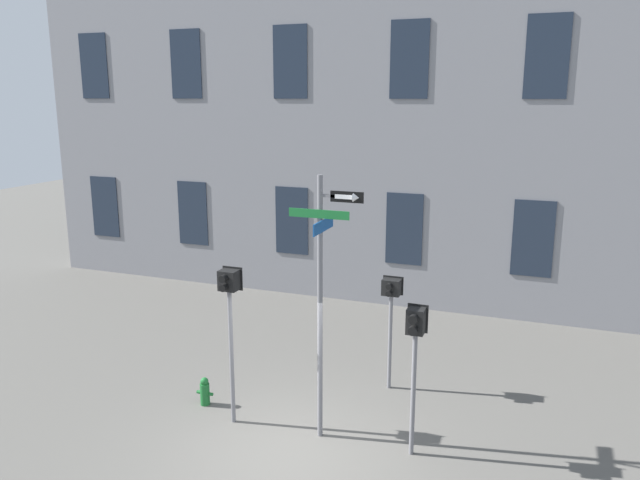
{
  "coord_description": "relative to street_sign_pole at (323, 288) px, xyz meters",
  "views": [
    {
      "loc": [
        3.85,
        -8.66,
        5.91
      ],
      "look_at": [
        0.27,
        0.76,
        3.59
      ],
      "focal_mm": 35.0,
      "sensor_mm": 36.0,
      "label": 1
    }
  ],
  "objects": [
    {
      "name": "pedestrian_signal_right",
      "position": [
        1.6,
        -0.01,
        -0.72
      ],
      "size": [
        0.34,
        0.4,
        2.62
      ],
      "color": "slate",
      "rests_on": "ground_plane"
    },
    {
      "name": "pedestrian_signal_left",
      "position": [
        -1.73,
        -0.12,
        -0.45
      ],
      "size": [
        0.39,
        0.4,
        2.96
      ],
      "color": "slate",
      "rests_on": "ground_plane"
    },
    {
      "name": "street_sign_pole",
      "position": [
        0.0,
        0.0,
        0.0
      ],
      "size": [
        1.27,
        0.91,
        4.67
      ],
      "color": "slate",
      "rests_on": "ground_plane"
    },
    {
      "name": "pedestrian_signal_across",
      "position": [
        0.62,
        2.27,
        -0.88
      ],
      "size": [
        0.42,
        0.4,
        2.38
      ],
      "color": "slate",
      "rests_on": "ground_plane"
    },
    {
      "name": "fire_hydrant",
      "position": [
        -2.57,
        0.28,
        -2.49
      ],
      "size": [
        0.35,
        0.19,
        0.57
      ],
      "color": "#196028",
      "rests_on": "ground_plane"
    },
    {
      "name": "building_facade",
      "position": [
        -0.33,
        7.7,
        4.11
      ],
      "size": [
        24.0,
        0.64,
        13.73
      ],
      "color": "gray",
      "rests_on": "ground_plane"
    },
    {
      "name": "ground_plane",
      "position": [
        -0.33,
        -0.75,
        -2.76
      ],
      "size": [
        60.0,
        60.0,
        0.0
      ],
      "primitive_type": "plane",
      "color": "#595651"
    }
  ]
}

